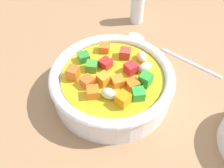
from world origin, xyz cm
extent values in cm
cube|color=#9E754F|center=(0.00, 0.00, -1.00)|extent=(140.00, 140.00, 2.00)
cylinder|color=white|center=(0.00, 0.00, 2.04)|extent=(19.87, 19.87, 4.09)
torus|color=white|center=(0.00, 0.00, 4.60)|extent=(20.39, 20.39, 1.71)
cylinder|color=gold|center=(0.00, 0.00, 4.29)|extent=(16.55, 16.55, 0.40)
cube|color=red|center=(2.34, 0.14, 5.21)|extent=(2.31, 2.31, 1.45)
cube|color=red|center=(-0.63, -3.09, 5.34)|extent=(2.01, 2.01, 1.71)
cube|color=orange|center=(-3.56, -1.75, 5.14)|extent=(1.86, 1.86, 1.31)
cube|color=orange|center=(2.44, 5.67, 5.48)|extent=(2.51, 2.51, 1.99)
cube|color=orange|center=(-0.75, 1.79, 5.31)|extent=(2.19, 2.19, 1.65)
cube|color=#318B34|center=(5.39, 2.66, 5.18)|extent=(1.94, 1.94, 1.39)
cube|color=orange|center=(-2.40, 4.34, 5.26)|extent=(2.25, 2.25, 1.54)
cube|color=#BC3C31|center=(3.07, -4.02, 5.28)|extent=(2.48, 2.48, 1.59)
cube|color=orange|center=(6.11, -1.50, 5.15)|extent=(2.45, 2.45, 1.31)
cube|color=orange|center=(-5.70, 1.07, 5.46)|extent=(2.31, 2.31, 1.95)
cube|color=orange|center=(0.21, 4.23, 5.19)|extent=(2.25, 2.25, 1.40)
ellipsoid|color=beige|center=(1.08, -6.18, 5.25)|extent=(2.79, 2.14, 1.53)
ellipsoid|color=beige|center=(-3.75, 2.37, 5.33)|extent=(2.91, 2.85, 1.68)
cube|color=green|center=(-5.69, -1.49, 5.27)|extent=(2.23, 2.23, 1.56)
cube|color=orange|center=(-2.03, -0.08, 5.16)|extent=(1.92, 1.92, 1.34)
ellipsoid|color=beige|center=(-1.43, -5.34, 5.32)|extent=(1.65, 2.51, 1.66)
cube|color=green|center=(2.76, 2.32, 5.21)|extent=(2.47, 2.47, 1.45)
cube|color=green|center=(-3.79, -3.91, 5.42)|extent=(2.40, 2.40, 1.87)
cylinder|color=silver|center=(-0.24, -17.20, 0.34)|extent=(12.08, 5.89, 0.69)
ellipsoid|color=silver|center=(11.92, -11.77, 0.37)|extent=(4.56, 3.85, 0.74)
cylinder|color=silver|center=(17.11, -14.83, 3.44)|extent=(3.04, 3.04, 6.88)
camera|label=1|loc=(-24.27, 12.03, 33.25)|focal=39.21mm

